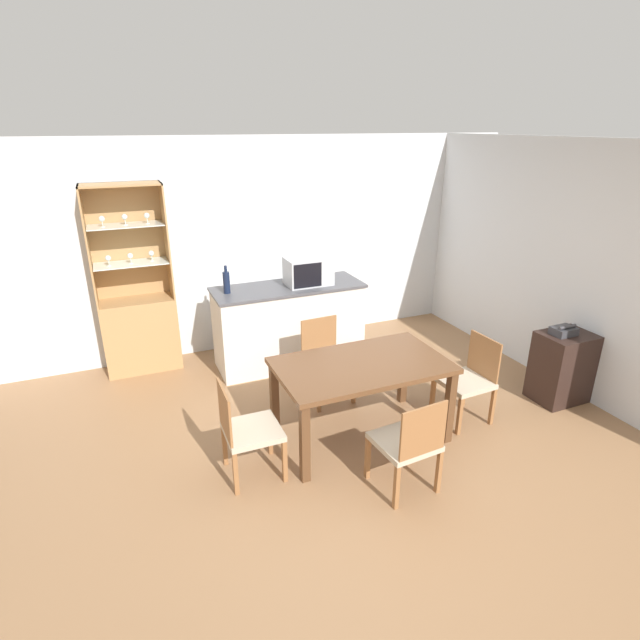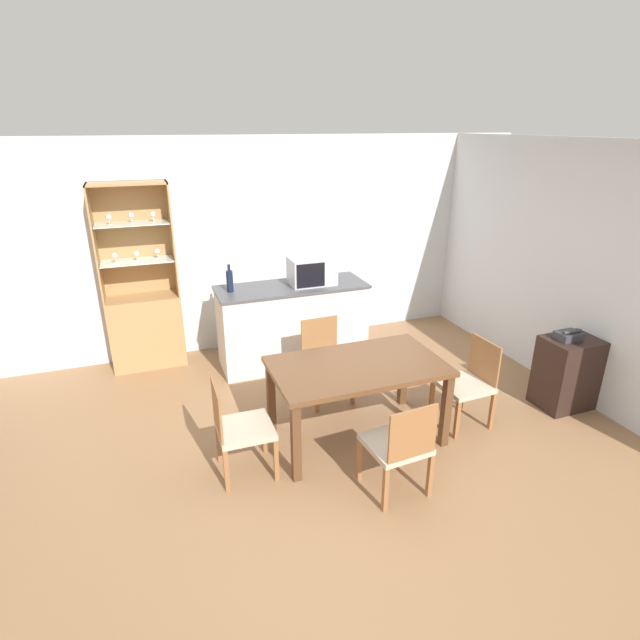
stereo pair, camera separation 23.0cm
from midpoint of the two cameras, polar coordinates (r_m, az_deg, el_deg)
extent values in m
plane|color=#936B47|center=(4.52, 3.04, -14.70)|extent=(18.00, 18.00, 0.00)
cube|color=silver|center=(6.27, -7.36, 8.54)|extent=(6.80, 0.06, 2.55)
cube|color=silver|center=(5.69, 26.10, 5.16)|extent=(0.06, 4.60, 2.55)
cube|color=silver|center=(5.85, -4.67, -0.70)|extent=(1.69, 0.60, 0.92)
cube|color=#4C4C51|center=(5.69, -4.82, 3.73)|extent=(1.72, 0.63, 0.03)
cube|color=tan|center=(6.09, -20.77, -1.56)|extent=(0.81, 0.39, 0.84)
cube|color=tan|center=(5.97, -22.20, 8.40)|extent=(0.81, 0.02, 1.26)
cube|color=tan|center=(5.80, -26.03, 7.46)|extent=(0.02, 0.39, 1.26)
cube|color=tan|center=(5.80, -18.23, 8.58)|extent=(0.02, 0.39, 1.26)
cube|color=tan|center=(5.69, -23.02, 14.08)|extent=(0.81, 0.39, 0.02)
cube|color=silver|center=(5.84, -21.84, 6.01)|extent=(0.76, 0.34, 0.01)
cube|color=silver|center=(5.75, -22.41, 9.97)|extent=(0.76, 0.34, 0.01)
cylinder|color=silver|center=(5.81, -24.01, 5.70)|extent=(0.04, 0.04, 0.01)
cylinder|color=silver|center=(5.80, -24.05, 5.98)|extent=(0.01, 0.01, 0.06)
sphere|color=silver|center=(5.79, -24.13, 6.47)|extent=(0.06, 0.06, 0.06)
cylinder|color=silver|center=(5.71, -24.64, 9.66)|extent=(0.04, 0.04, 0.01)
cylinder|color=silver|center=(5.71, -24.68, 9.96)|extent=(0.01, 0.01, 0.06)
sphere|color=silver|center=(5.70, -24.76, 10.46)|extent=(0.06, 0.06, 0.06)
cylinder|color=silver|center=(5.82, -21.84, 6.04)|extent=(0.04, 0.04, 0.01)
cylinder|color=silver|center=(5.81, -21.89, 6.33)|extent=(0.01, 0.01, 0.06)
sphere|color=silver|center=(5.80, -21.96, 6.82)|extent=(0.06, 0.06, 0.06)
cylinder|color=silver|center=(5.74, -22.42, 10.04)|extent=(0.04, 0.04, 0.01)
cylinder|color=silver|center=(5.74, -22.47, 10.34)|extent=(0.01, 0.01, 0.06)
sphere|color=silver|center=(5.73, -22.54, 10.84)|extent=(0.06, 0.06, 0.06)
cylinder|color=silver|center=(5.85, -19.71, 6.42)|extent=(0.04, 0.04, 0.01)
cylinder|color=silver|center=(5.85, -19.74, 6.70)|extent=(0.01, 0.01, 0.06)
sphere|color=silver|center=(5.83, -19.81, 7.19)|extent=(0.06, 0.06, 0.06)
cylinder|color=silver|center=(5.74, -20.20, 10.33)|extent=(0.04, 0.04, 0.01)
cylinder|color=silver|center=(5.73, -20.24, 10.63)|extent=(0.01, 0.01, 0.06)
sphere|color=silver|center=(5.72, -20.31, 11.14)|extent=(0.06, 0.06, 0.06)
cube|color=brown|center=(4.34, 3.27, -5.23)|extent=(1.49, 0.88, 0.04)
cube|color=brown|center=(4.00, -3.45, -13.93)|extent=(0.07, 0.07, 0.69)
cube|color=brown|center=(4.56, 13.16, -9.71)|extent=(0.07, 0.07, 0.69)
cube|color=brown|center=(4.61, -6.67, -8.82)|extent=(0.07, 0.07, 0.69)
cube|color=brown|center=(5.10, 8.24, -5.76)|extent=(0.07, 0.07, 0.69)
cube|color=#C1B299|center=(3.96, 7.91, -13.63)|extent=(0.46, 0.46, 0.05)
cube|color=#936038|center=(3.70, 9.96, -12.40)|extent=(0.40, 0.05, 0.40)
cube|color=#936038|center=(4.12, 3.82, -15.45)|extent=(0.04, 0.04, 0.38)
cube|color=#936038|center=(4.30, 8.45, -13.87)|extent=(0.04, 0.04, 0.38)
cube|color=#936038|center=(3.87, 6.96, -18.49)|extent=(0.04, 0.04, 0.38)
cube|color=#936038|center=(4.06, 11.78, -16.61)|extent=(0.04, 0.04, 0.38)
cube|color=#C1B299|center=(4.89, 14.87, -6.86)|extent=(0.45, 0.45, 0.05)
cube|color=#936038|center=(4.92, 16.97, -4.02)|extent=(0.04, 0.40, 0.40)
cube|color=#936038|center=(4.75, 14.30, -10.64)|extent=(0.04, 0.04, 0.38)
cube|color=#936038|center=(5.01, 11.45, -8.58)|extent=(0.04, 0.04, 0.38)
cube|color=#936038|center=(4.99, 17.84, -9.40)|extent=(0.04, 0.04, 0.38)
cube|color=#936038|center=(5.23, 14.94, -7.52)|extent=(0.04, 0.04, 0.38)
cube|color=#C1B299|center=(5.07, -0.41, -4.99)|extent=(0.45, 0.45, 0.05)
cube|color=#936038|center=(5.15, -1.41, -1.85)|extent=(0.40, 0.04, 0.40)
cube|color=#936038|center=(5.10, 2.56, -7.57)|extent=(0.04, 0.04, 0.38)
cube|color=#936038|center=(4.94, -1.50, -8.55)|extent=(0.04, 0.04, 0.38)
cube|color=#936038|center=(5.40, 0.58, -5.75)|extent=(0.04, 0.04, 0.38)
cube|color=#936038|center=(5.26, -3.28, -6.60)|extent=(0.04, 0.04, 0.38)
cube|color=#C1B299|center=(4.09, -9.35, -12.40)|extent=(0.44, 0.44, 0.05)
cube|color=#936038|center=(3.95, -12.52, -10.25)|extent=(0.02, 0.40, 0.40)
cube|color=#936038|center=(4.41, -7.26, -12.87)|extent=(0.04, 0.04, 0.38)
cube|color=#936038|center=(4.10, -5.72, -15.79)|extent=(0.04, 0.04, 0.38)
cube|color=#936038|center=(4.35, -12.40, -13.80)|extent=(0.04, 0.04, 0.38)
cube|color=#936038|center=(4.03, -11.30, -16.87)|extent=(0.04, 0.04, 0.38)
cube|color=#B7BABF|center=(5.70, -2.52, 5.60)|extent=(0.51, 0.33, 0.31)
cube|color=black|center=(5.52, -2.60, 5.08)|extent=(0.33, 0.01, 0.27)
cylinder|color=#141E38|center=(5.51, -11.82, 4.19)|extent=(0.07, 0.07, 0.24)
cylinder|color=#141E38|center=(5.47, -11.94, 5.72)|extent=(0.03, 0.03, 0.07)
cube|color=black|center=(5.59, 24.84, -4.92)|extent=(0.52, 0.40, 0.73)
cube|color=#32211C|center=(5.58, 24.90, -4.58)|extent=(0.48, 0.36, 0.02)
cube|color=#38383D|center=(5.41, 24.99, -1.16)|extent=(0.23, 0.17, 0.08)
cylinder|color=#38383D|center=(5.37, 25.35, -0.73)|extent=(0.21, 0.03, 0.03)
camera|label=1|loc=(0.12, -91.32, -0.52)|focal=28.00mm
camera|label=2|loc=(0.12, 88.68, 0.52)|focal=28.00mm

